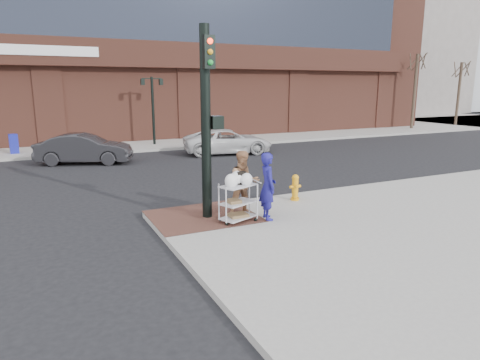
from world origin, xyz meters
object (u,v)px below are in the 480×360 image
sedan_dark (84,149)px  minivan_white (228,141)px  pedestrian_tan (244,183)px  utility_cart (238,199)px  lamp_post (153,103)px  woman_blue (268,186)px  traffic_signal_pole (207,118)px  fire_hydrant (295,187)px

sedan_dark → minivan_white: bearing=-70.2°
pedestrian_tan → minivan_white: size_ratio=0.37×
utility_cart → minivan_white: bearing=67.1°
lamp_post → woman_blue: bearing=-94.0°
traffic_signal_pole → sedan_dark: size_ratio=1.15×
pedestrian_tan → minivan_white: bearing=78.3°
lamp_post → pedestrian_tan: bearing=-95.6°
traffic_signal_pole → fire_hydrant: bearing=8.7°
pedestrian_tan → fire_hydrant: (2.10, 0.67, -0.47)m
utility_cart → woman_blue: bearing=-10.7°
pedestrian_tan → minivan_white: (4.41, 10.96, -0.37)m
lamp_post → utility_cart: 16.14m
woman_blue → utility_cart: bearing=91.9°
woman_blue → sedan_dark: (-3.37, 11.74, -0.33)m
woman_blue → minivan_white: 12.30m
traffic_signal_pole → woman_blue: size_ratio=2.78×
lamp_post → pedestrian_tan: (-1.50, -15.42, -1.58)m
fire_hydrant → lamp_post: bearing=92.3°
pedestrian_tan → fire_hydrant: bearing=27.8°
woman_blue → sedan_dark: woman_blue is taller
traffic_signal_pole → fire_hydrant: size_ratio=6.10×
woman_blue → fire_hydrant: size_ratio=2.20×
woman_blue → fire_hydrant: (1.72, 1.31, -0.48)m
woman_blue → fire_hydrant: 2.22m
traffic_signal_pole → minivan_white: traffic_signal_pole is taller
traffic_signal_pole → minivan_white: bearing=63.4°
lamp_post → woman_blue: size_ratio=2.22×
traffic_signal_pole → pedestrian_tan: traffic_signal_pole is taller
traffic_signal_pole → woman_blue: (1.36, -0.84, -1.78)m
pedestrian_tan → traffic_signal_pole: bearing=179.0°
sedan_dark → minivan_white: size_ratio=0.90×
sedan_dark → traffic_signal_pole: bearing=-148.7°
traffic_signal_pole → woman_blue: bearing=-31.7°
lamp_post → fire_hydrant: (0.60, -14.76, -2.05)m
pedestrian_tan → woman_blue: bearing=-49.2°
pedestrian_tan → minivan_white: 11.82m
lamp_post → pedestrian_tan: size_ratio=2.25×
traffic_signal_pole → sedan_dark: 11.29m
lamp_post → minivan_white: (2.91, -4.46, -1.95)m
pedestrian_tan → utility_cart: 0.71m
fire_hydrant → pedestrian_tan: bearing=-162.4°
woman_blue → pedestrian_tan: size_ratio=1.01×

